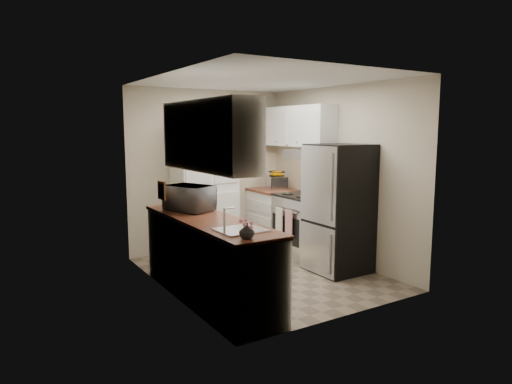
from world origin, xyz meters
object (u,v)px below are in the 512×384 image
at_px(electric_range, 304,225).
at_px(microwave, 190,198).
at_px(wine_bottle, 165,195).
at_px(refrigerator, 339,208).
at_px(pantry_cabinet, 205,189).
at_px(toaster_oven, 277,183).

bearing_deg(electric_range, microwave, -172.04).
relative_size(electric_range, wine_bottle, 3.75).
bearing_deg(microwave, refrigerator, -128.71).
relative_size(microwave, wine_bottle, 1.84).
distance_m(pantry_cabinet, wine_bottle, 1.25).
xyz_separation_m(pantry_cabinet, wine_bottle, (-0.94, -0.82, 0.07)).
distance_m(pantry_cabinet, microwave, 1.42).
relative_size(electric_range, toaster_oven, 3.11).
bearing_deg(pantry_cabinet, electric_range, -38.22).
bearing_deg(refrigerator, toaster_oven, 86.46).
distance_m(refrigerator, wine_bottle, 2.28).
distance_m(refrigerator, toaster_oven, 1.62).
bearing_deg(wine_bottle, electric_range, -2.87).
xyz_separation_m(pantry_cabinet, microwave, (-0.76, -1.20, 0.07)).
xyz_separation_m(electric_range, toaster_oven, (0.06, 0.80, 0.55)).
distance_m(electric_range, microwave, 2.05).
relative_size(pantry_cabinet, toaster_oven, 5.51).
distance_m(microwave, wine_bottle, 0.42).
relative_size(microwave, toaster_oven, 1.53).
bearing_deg(toaster_oven, wine_bottle, -142.57).
height_order(pantry_cabinet, wine_bottle, pantry_cabinet).
relative_size(pantry_cabinet, refrigerator, 1.18).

